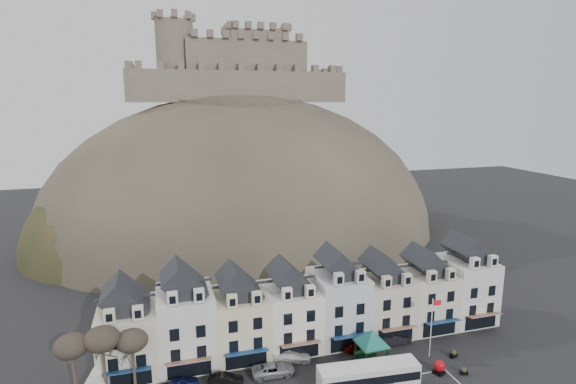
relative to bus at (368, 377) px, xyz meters
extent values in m
cube|color=beige|center=(-25.96, 12.12, 2.20)|extent=(6.80, 8.00, 8.00)
cube|color=black|center=(-25.96, 12.12, 7.40)|extent=(6.80, 5.76, 2.80)
cube|color=beige|center=(-27.45, 8.52, 7.10)|extent=(1.20, 0.80, 1.60)
cube|color=beige|center=(-24.46, 8.52, 7.10)|extent=(1.20, 0.80, 1.60)
cube|color=black|center=(-25.96, 8.09, -0.50)|extent=(5.10, 0.06, 2.20)
cube|color=navy|center=(-25.96, 7.42, 0.80)|extent=(5.10, 1.29, 0.43)
cube|color=white|center=(-19.16, 12.12, 2.80)|extent=(6.80, 8.00, 9.20)
cube|color=black|center=(-19.16, 12.12, 8.60)|extent=(6.80, 5.76, 2.80)
cube|color=white|center=(-20.65, 8.52, 8.30)|extent=(1.20, 0.80, 1.60)
cube|color=white|center=(-17.66, 8.52, 8.30)|extent=(1.20, 0.80, 1.60)
cube|color=black|center=(-19.16, 8.09, -0.50)|extent=(5.10, 0.06, 2.20)
cube|color=maroon|center=(-19.16, 7.42, 0.80)|extent=(5.10, 1.29, 0.43)
cube|color=beige|center=(-12.36, 12.12, 2.20)|extent=(6.80, 8.00, 8.00)
cube|color=black|center=(-12.36, 12.12, 7.40)|extent=(6.80, 5.76, 2.80)
cube|color=beige|center=(-13.85, 8.52, 7.10)|extent=(1.20, 0.80, 1.60)
cube|color=beige|center=(-10.86, 8.52, 7.10)|extent=(1.20, 0.80, 1.60)
cube|color=black|center=(-12.36, 8.09, -0.50)|extent=(5.10, 0.06, 2.20)
cube|color=navy|center=(-12.36, 7.42, 0.80)|extent=(5.10, 1.29, 0.43)
cube|color=white|center=(-5.56, 12.12, 2.20)|extent=(6.80, 8.00, 8.00)
cube|color=black|center=(-5.56, 12.12, 7.40)|extent=(6.80, 5.76, 2.80)
cube|color=white|center=(-7.05, 8.52, 7.10)|extent=(1.20, 0.80, 1.60)
cube|color=white|center=(-4.06, 8.52, 7.10)|extent=(1.20, 0.80, 1.60)
cube|color=black|center=(-5.56, 8.09, -0.50)|extent=(5.10, 0.06, 2.20)
cube|color=maroon|center=(-5.56, 7.42, 0.80)|extent=(5.10, 1.29, 0.43)
cube|color=silver|center=(1.24, 12.12, 2.80)|extent=(6.80, 8.00, 9.20)
cube|color=black|center=(1.24, 12.12, 8.60)|extent=(6.80, 5.76, 2.80)
cube|color=silver|center=(-0.25, 8.52, 8.30)|extent=(1.20, 0.80, 1.60)
cube|color=silver|center=(2.74, 8.52, 8.30)|extent=(1.20, 0.80, 1.60)
cube|color=black|center=(1.24, 8.09, -0.50)|extent=(5.10, 0.06, 2.20)
cube|color=navy|center=(1.24, 7.42, 0.80)|extent=(5.10, 1.29, 0.43)
cube|color=beige|center=(8.04, 12.12, 2.20)|extent=(6.80, 8.00, 8.00)
cube|color=black|center=(8.04, 12.12, 7.40)|extent=(6.80, 5.76, 2.80)
cube|color=beige|center=(6.55, 8.52, 7.10)|extent=(1.20, 0.80, 1.60)
cube|color=beige|center=(9.54, 8.52, 7.10)|extent=(1.20, 0.80, 1.60)
cube|color=black|center=(8.04, 8.09, -0.50)|extent=(5.10, 0.06, 2.20)
cube|color=maroon|center=(8.04, 7.42, 0.80)|extent=(5.10, 1.29, 0.43)
cube|color=beige|center=(14.84, 12.12, 2.20)|extent=(6.80, 8.00, 8.00)
cube|color=black|center=(14.84, 12.12, 7.40)|extent=(6.80, 5.76, 2.80)
cube|color=beige|center=(13.35, 8.52, 7.10)|extent=(1.20, 0.80, 1.60)
cube|color=beige|center=(16.34, 8.52, 7.10)|extent=(1.20, 0.80, 1.60)
cube|color=black|center=(14.84, 8.09, -0.50)|extent=(5.10, 0.06, 2.20)
cube|color=navy|center=(14.84, 7.42, 0.80)|extent=(5.10, 1.29, 0.43)
cube|color=silver|center=(21.64, 12.12, 2.80)|extent=(6.80, 8.00, 9.20)
cube|color=black|center=(21.64, 12.12, 8.60)|extent=(6.80, 5.76, 2.80)
cube|color=silver|center=(20.15, 8.52, 8.30)|extent=(1.20, 0.80, 1.60)
cube|color=silver|center=(23.14, 8.52, 8.30)|extent=(1.20, 0.80, 1.60)
cube|color=black|center=(21.64, 8.09, -0.50)|extent=(5.10, 0.06, 2.20)
cube|color=maroon|center=(21.64, 7.42, 0.80)|extent=(5.10, 1.29, 0.43)
ellipsoid|color=#3B352D|center=(-2.16, 66.12, -1.80)|extent=(96.00, 76.00, 68.00)
ellipsoid|color=#273319|center=(-24.16, 60.12, -1.80)|extent=(52.00, 44.00, 42.00)
ellipsoid|color=#3B352D|center=(21.84, 70.12, -1.80)|extent=(56.00, 48.00, 46.00)
ellipsoid|color=#273319|center=(-6.16, 52.12, -1.80)|extent=(40.00, 28.00, 28.00)
ellipsoid|color=#3B352D|center=(7.84, 54.12, -1.80)|extent=(36.00, 28.00, 24.00)
cylinder|color=#3B352D|center=(-2.16, 66.12, 29.20)|extent=(30.00, 30.00, 3.00)
cube|color=#65584D|center=(-2.16, 62.12, 33.70)|extent=(48.00, 2.20, 7.00)
cube|color=#65584D|center=(-2.16, 82.12, 33.70)|extent=(48.00, 2.20, 7.00)
cube|color=#65584D|center=(-26.16, 72.12, 33.70)|extent=(2.20, 22.00, 7.00)
cube|color=#65584D|center=(21.84, 72.12, 33.70)|extent=(2.20, 22.00, 7.00)
cube|color=#65584D|center=(-0.16, 72.12, 39.20)|extent=(28.00, 18.00, 10.00)
cube|color=#65584D|center=(3.84, 74.12, 40.70)|extent=(14.00, 12.00, 13.00)
cylinder|color=#65584D|center=(-16.16, 68.12, 39.20)|extent=(8.40, 8.40, 18.00)
cylinder|color=silver|center=(3.84, 74.12, 49.70)|extent=(0.16, 0.16, 5.00)
cylinder|color=#32291F|center=(-31.16, 6.62, 1.07)|extent=(0.32, 0.32, 5.74)
ellipsoid|color=#383028|center=(-31.16, 6.62, 5.17)|extent=(3.61, 3.61, 2.54)
cylinder|color=#32291F|center=(-28.16, 6.62, 1.21)|extent=(0.32, 0.32, 6.02)
ellipsoid|color=#383028|center=(-28.16, 6.62, 5.51)|extent=(3.78, 3.78, 2.67)
cylinder|color=#32291F|center=(-25.16, 6.62, 0.93)|extent=(0.32, 0.32, 5.46)
ellipsoid|color=#383028|center=(-25.16, 6.62, 4.83)|extent=(3.43, 3.43, 2.42)
cube|color=silver|center=(0.00, 0.00, 0.10)|extent=(11.69, 3.52, 2.64)
cube|color=black|center=(0.00, 0.00, 0.24)|extent=(11.46, 3.58, 0.99)
cube|color=silver|center=(0.00, 0.00, 1.29)|extent=(11.45, 3.39, 0.26)
cube|color=orange|center=(5.69, -0.45, 1.11)|extent=(0.16, 1.26, 0.29)
cylinder|color=black|center=(3.54, 0.91, -1.33)|extent=(1.03, 0.41, 1.01)
cube|color=black|center=(1.34, 6.35, -0.50)|extent=(0.17, 0.17, 2.59)
cube|color=black|center=(4.25, 6.44, -0.50)|extent=(0.17, 0.17, 2.59)
cube|color=black|center=(1.43, 3.44, -0.50)|extent=(0.17, 0.17, 2.59)
cube|color=black|center=(4.34, 3.53, -0.50)|extent=(0.17, 0.17, 2.59)
cube|color=black|center=(2.84, 4.94, 0.79)|extent=(3.66, 3.66, 0.13)
cone|color=#16615F|center=(2.84, 4.94, 1.76)|extent=(7.13, 7.13, 1.94)
cube|color=black|center=(9.66, 0.59, -1.57)|extent=(1.51, 1.51, 0.44)
sphere|color=#A80915|center=(9.66, 0.59, -0.77)|extent=(1.39, 1.39, 1.39)
cylinder|color=silver|center=(10.71, 4.16, 2.18)|extent=(0.12, 0.12, 7.96)
cube|color=red|center=(11.25, 4.06, 5.56)|extent=(1.08, 0.21, 0.70)
cube|color=silver|center=(-28.98, 8.12, -0.66)|extent=(3.06, 5.28, 2.27)
cube|color=black|center=(-28.98, 8.12, -0.23)|extent=(2.03, 0.47, 0.97)
cube|color=black|center=(12.44, -0.38, -1.57)|extent=(0.99, 0.71, 0.45)
sphere|color=#273319|center=(12.44, -0.38, -1.21)|extent=(0.63, 0.63, 0.63)
cube|color=black|center=(13.58, 3.12, -1.54)|extent=(1.14, 0.82, 0.51)
sphere|color=#273319|center=(13.58, 3.12, -1.13)|extent=(0.72, 0.72, 0.72)
imported|color=#0D1244|center=(-20.20, 6.38, -1.13)|extent=(4.10, 2.22, 1.32)
imported|color=black|center=(-15.30, 5.62, -1.13)|extent=(4.29, 2.52, 1.34)
imported|color=gray|center=(-9.54, 5.94, -1.07)|extent=(5.20, 2.54, 1.45)
imported|color=white|center=(-6.56, 8.12, -1.10)|extent=(5.14, 3.09, 1.40)
imported|color=#4E0804|center=(2.64, 7.93, -1.03)|extent=(4.72, 2.54, 1.53)
imported|color=black|center=(7.84, 8.12, -1.05)|extent=(4.60, 1.74, 1.50)
camera|label=1|loc=(-21.46, -40.92, 30.27)|focal=28.00mm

